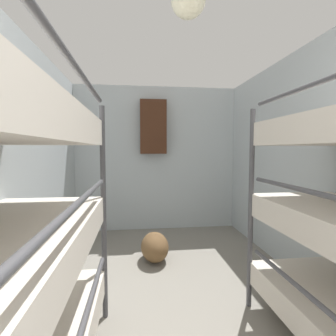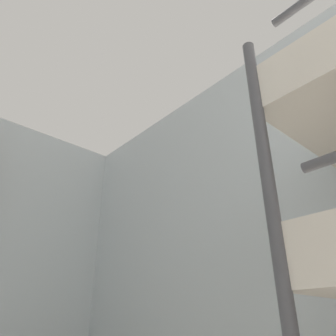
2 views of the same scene
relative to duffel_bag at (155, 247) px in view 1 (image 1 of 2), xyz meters
name	(u,v)px [view 1 (image 1 of 2)]	position (x,y,z in m)	size (l,w,h in m)	color
wall_right	(336,167)	(1.55, -1.09, 1.07)	(0.06, 4.94, 2.48)	silver
wall_back	(157,159)	(0.14, 1.35, 1.07)	(2.89, 0.06, 2.48)	silver
duffel_bag	(155,247)	(0.00, 0.00, 0.00)	(0.35, 0.55, 0.35)	brown
hanging_coat	(153,127)	(0.07, 1.20, 1.61)	(0.44, 0.12, 0.90)	#472819
ceiling_light	(188,0)	(0.14, -1.38, 2.25)	(0.24, 0.24, 0.24)	#F4EFCC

